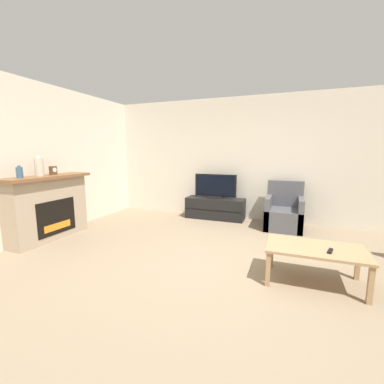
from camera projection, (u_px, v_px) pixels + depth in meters
name	position (u px, v px, depth m)	size (l,w,h in m)	color
ground_plane	(219.00, 271.00, 3.29)	(24.00, 24.00, 0.00)	#89755B
wall_back	(253.00, 159.00, 5.65)	(12.00, 0.06, 2.70)	beige
wall_left	(26.00, 162.00, 4.26)	(0.06, 12.00, 2.70)	beige
fireplace	(48.00, 207.00, 4.45)	(0.50, 1.50, 1.11)	tan
mantel_vase_left	(19.00, 172.00, 3.93)	(0.09, 0.09, 0.20)	#385670
mantel_vase_centre_left	(39.00, 167.00, 4.23)	(0.13, 0.13, 0.34)	beige
mantel_clock	(53.00, 170.00, 4.48)	(0.08, 0.11, 0.15)	brown
tv_stand	(215.00, 208.00, 5.84)	(1.32, 0.43, 0.47)	black
tv	(215.00, 187.00, 5.76)	(0.95, 0.18, 0.54)	black
armchair	(284.00, 213.00, 5.09)	(0.70, 0.76, 0.93)	#4C4C51
coffee_table	(315.00, 252.00, 2.95)	(1.06, 0.62, 0.43)	#A37F56
remote	(330.00, 251.00, 2.80)	(0.08, 0.16, 0.02)	black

